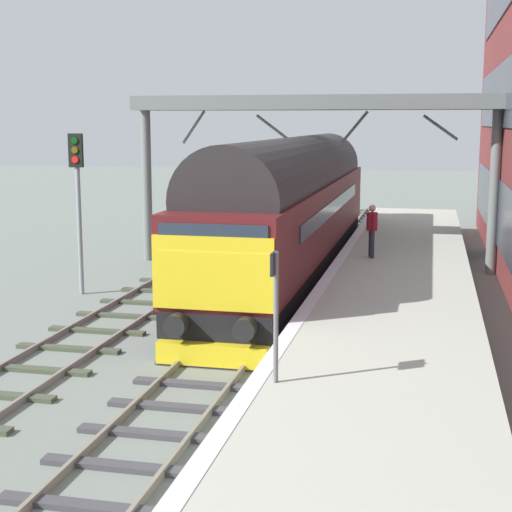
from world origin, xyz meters
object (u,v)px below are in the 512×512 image
(diesel_locomotive, at_px, (292,205))
(signal_post_near, at_px, (78,193))
(platform_number_sign, at_px, (275,297))
(waiting_passenger, at_px, (372,226))

(diesel_locomotive, bearing_deg, signal_post_near, -148.41)
(signal_post_near, bearing_deg, platform_number_sign, -50.65)
(signal_post_near, distance_m, waiting_passenger, 8.98)
(signal_post_near, height_order, waiting_passenger, signal_post_near)
(platform_number_sign, height_order, waiting_passenger, platform_number_sign)
(diesel_locomotive, distance_m, waiting_passenger, 2.87)
(diesel_locomotive, xyz_separation_m, signal_post_near, (-5.84, -3.59, 0.60))
(signal_post_near, bearing_deg, waiting_passenger, 17.35)
(signal_post_near, relative_size, platform_number_sign, 2.27)
(platform_number_sign, xyz_separation_m, waiting_passenger, (0.61, 12.30, -0.42))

